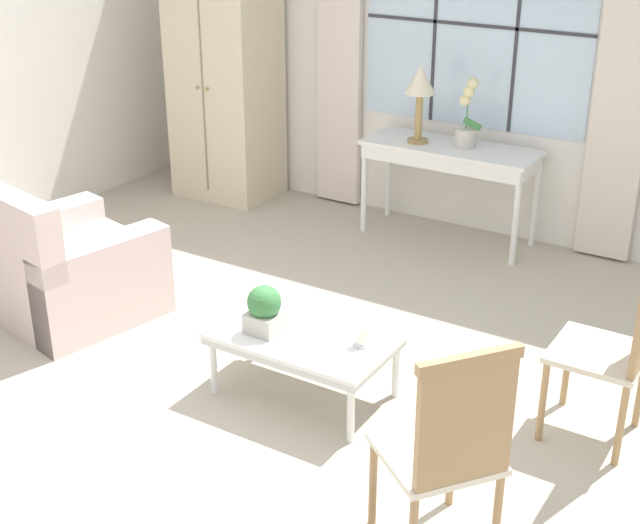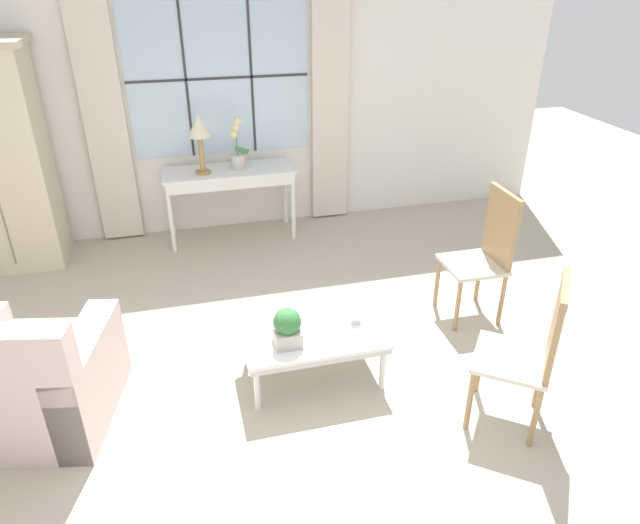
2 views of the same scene
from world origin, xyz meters
name	(u,v)px [view 2 (image 2 of 2)]	position (x,y,z in m)	size (l,w,h in m)	color
ground_plane	(284,406)	(0.00, 0.00, 0.00)	(14.00, 14.00, 0.00)	#B2A893
wall_back_windowed	(220,96)	(0.00, 3.02, 1.39)	(7.20, 0.14, 2.80)	silver
console_table	(229,178)	(-0.01, 2.69, 0.65)	(1.30, 0.49, 0.74)	white
table_lamp	(199,130)	(-0.26, 2.64, 1.17)	(0.23, 0.23, 0.58)	#9E7F47
potted_orchid	(237,150)	(0.10, 2.71, 0.93)	(0.19, 0.15, 0.52)	#BCB7AD
armchair_upholstered	(29,383)	(-1.53, 0.28, 0.30)	(1.09, 1.06, 0.91)	beige
side_chair_wooden	(486,249)	(1.78, 0.71, 0.59)	(0.44, 0.44, 1.06)	beige
accent_chair_wooden	(533,347)	(1.42, -0.49, 0.57)	(0.62, 0.62, 1.03)	beige
coffee_table	(312,337)	(0.26, 0.26, 0.33)	(0.95, 0.59, 0.38)	silver
potted_plant_small	(287,327)	(0.07, 0.17, 0.51)	(0.18, 0.18, 0.26)	#BCB7AD
pillar_candle	(356,315)	(0.58, 0.30, 0.43)	(0.09, 0.09, 0.12)	silver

